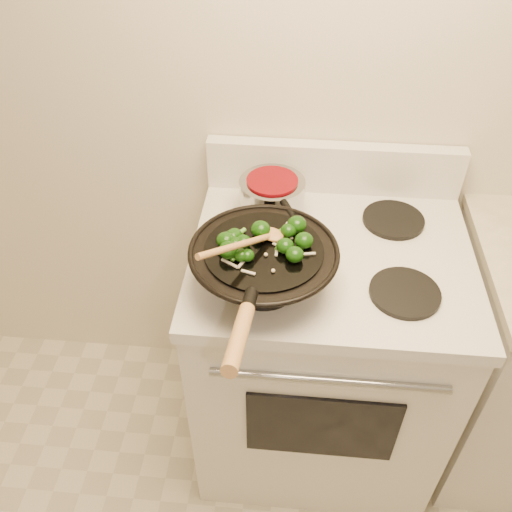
{
  "coord_description": "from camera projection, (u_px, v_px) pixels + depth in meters",
  "views": [
    {
      "loc": [
        -0.17,
        0.03,
        1.92
      ],
      "look_at": [
        -0.26,
        1.02,
        1.02
      ],
      "focal_mm": 38.0,
      "sensor_mm": 36.0,
      "label": 1
    }
  ],
  "objects": [
    {
      "name": "stove",
      "position": [
        320.0,
        352.0,
        1.8
      ],
      "size": [
        0.78,
        0.67,
        1.08
      ],
      "color": "white",
      "rests_on": "ground"
    },
    {
      "name": "wooden_spoon",
      "position": [
        252.0,
        241.0,
        1.28
      ],
      "size": [
        0.19,
        0.25,
        0.11
      ],
      "color": "#B27E46",
      "rests_on": "wok"
    },
    {
      "name": "wok",
      "position": [
        263.0,
        265.0,
        1.35
      ],
      "size": [
        0.37,
        0.62,
        0.21
      ],
      "color": "black",
      "rests_on": "stove"
    },
    {
      "name": "stirfry",
      "position": [
        261.0,
        240.0,
        1.31
      ],
      "size": [
        0.24,
        0.21,
        0.04
      ],
      "color": "#103608",
      "rests_on": "wok"
    },
    {
      "name": "saucepan",
      "position": [
        272.0,
        196.0,
        1.57
      ],
      "size": [
        0.19,
        0.29,
        0.11
      ],
      "color": "#96999E",
      "rests_on": "stove"
    }
  ]
}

